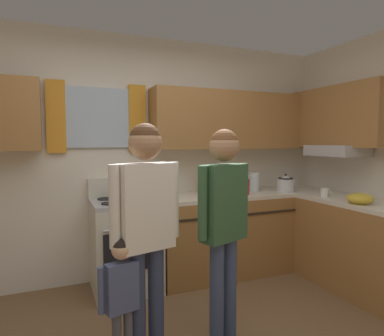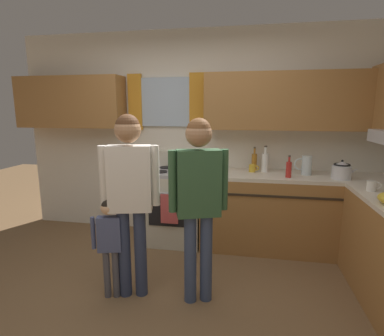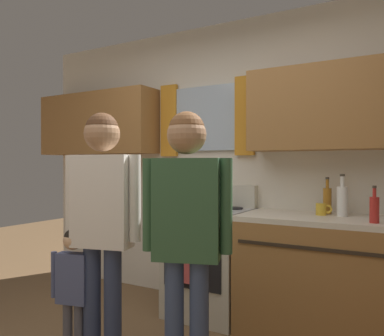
% 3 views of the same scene
% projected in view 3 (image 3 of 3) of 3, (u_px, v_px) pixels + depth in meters
% --- Properties ---
extents(back_wall_unit, '(4.60, 0.42, 2.60)m').
position_uv_depth(back_wall_unit, '(244.00, 145.00, 3.49)').
color(back_wall_unit, silver).
rests_on(back_wall_unit, ground).
extents(stove_oven, '(0.64, 0.67, 1.10)m').
position_uv_depth(stove_oven, '(210.00, 259.00, 3.35)').
color(stove_oven, beige).
rests_on(stove_oven, ground).
extents(bottle_milk_white, '(0.08, 0.08, 0.31)m').
position_uv_depth(bottle_milk_white, '(342.00, 200.00, 2.90)').
color(bottle_milk_white, white).
rests_on(bottle_milk_white, kitchen_counter_run).
extents(bottle_sauce_red, '(0.06, 0.06, 0.25)m').
position_uv_depth(bottle_sauce_red, '(374.00, 209.00, 2.56)').
color(bottle_sauce_red, red).
rests_on(bottle_sauce_red, kitchen_counter_run).
extents(bottle_oil_amber, '(0.06, 0.06, 0.29)m').
position_uv_depth(bottle_oil_amber, '(327.00, 200.00, 3.04)').
color(bottle_oil_amber, '#B27223').
rests_on(bottle_oil_amber, kitchen_counter_run).
extents(mug_mustard_yellow, '(0.12, 0.08, 0.09)m').
position_uv_depth(mug_mustard_yellow, '(322.00, 209.00, 2.95)').
color(mug_mustard_yellow, gold).
rests_on(mug_mustard_yellow, kitchen_counter_run).
extents(adult_holding_child, '(0.48, 0.24, 1.60)m').
position_uv_depth(adult_holding_child, '(102.00, 211.00, 2.35)').
color(adult_holding_child, '#2D3856').
rests_on(adult_holding_child, ground).
extents(adult_in_plaid, '(0.47, 0.26, 1.57)m').
position_uv_depth(adult_in_plaid, '(187.00, 220.00, 2.08)').
color(adult_in_plaid, '#38476B').
rests_on(adult_in_plaid, ground).
extents(small_child, '(0.30, 0.13, 0.89)m').
position_uv_depth(small_child, '(73.00, 283.00, 2.38)').
color(small_child, '#4C4C56').
rests_on(small_child, ground).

